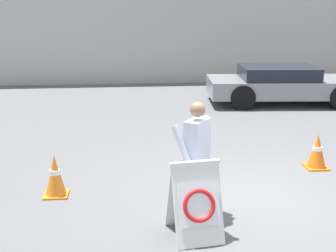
# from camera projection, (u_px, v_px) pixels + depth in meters

# --- Properties ---
(ground_plane) EXTENTS (90.00, 90.00, 0.00)m
(ground_plane) POSITION_uv_depth(u_px,v_px,m) (253.00, 197.00, 7.43)
(ground_plane) COLOR #5B5B5E
(perimeter_wall) EXTENTS (36.00, 0.30, 3.59)m
(perimeter_wall) POSITION_uv_depth(u_px,v_px,m) (175.00, 41.00, 17.76)
(perimeter_wall) COLOR #ADA8A0
(perimeter_wall) RESTS_ON ground_plane
(building_block) EXTENTS (9.55, 7.21, 4.80)m
(building_block) POSITION_uv_depth(u_px,v_px,m) (19.00, 16.00, 21.47)
(building_block) COLOR silver
(building_block) RESTS_ON ground_plane
(barricade_sign) EXTENTS (0.72, 0.82, 1.04)m
(barricade_sign) POSITION_uv_depth(u_px,v_px,m) (195.00, 200.00, 6.07)
(barricade_sign) COLOR white
(barricade_sign) RESTS_ON ground_plane
(security_guard) EXTENTS (0.61, 0.53, 1.67)m
(security_guard) POSITION_uv_depth(u_px,v_px,m) (197.00, 153.00, 6.65)
(security_guard) COLOR #232838
(security_guard) RESTS_ON ground_plane
(traffic_cone_near) EXTENTS (0.41, 0.41, 0.65)m
(traffic_cone_near) POSITION_uv_depth(u_px,v_px,m) (317.00, 151.00, 8.69)
(traffic_cone_near) COLOR orange
(traffic_cone_near) RESTS_ON ground_plane
(traffic_cone_mid) EXTENTS (0.38, 0.38, 0.69)m
(traffic_cone_mid) POSITION_uv_depth(u_px,v_px,m) (55.00, 176.00, 7.43)
(traffic_cone_mid) COLOR orange
(traffic_cone_mid) RESTS_ON ground_plane
(parked_car_rear_sedan) EXTENTS (4.75, 2.28, 1.14)m
(parked_car_rear_sedan) POSITION_uv_depth(u_px,v_px,m) (283.00, 84.00, 14.26)
(parked_car_rear_sedan) COLOR black
(parked_car_rear_sedan) RESTS_ON ground_plane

